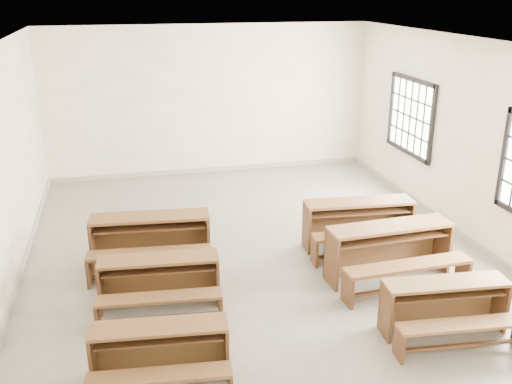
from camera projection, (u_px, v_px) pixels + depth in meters
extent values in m
plane|color=gray|center=(256.00, 252.00, 8.94)|extent=(8.50, 8.50, 0.00)
cube|color=white|center=(256.00, 44.00, 7.86)|extent=(7.00, 8.50, 0.05)
cube|color=white|center=(210.00, 101.00, 12.26)|extent=(7.00, 0.05, 3.20)
cube|color=white|center=(380.00, 297.00, 4.54)|extent=(7.00, 0.05, 3.20)
cube|color=white|center=(4.00, 171.00, 7.63)|extent=(0.05, 8.50, 3.20)
cube|color=white|center=(466.00, 140.00, 9.16)|extent=(0.05, 8.50, 3.20)
cube|color=#99988B|center=(212.00, 169.00, 12.79)|extent=(7.00, 0.04, 0.10)
cube|color=#99988B|center=(20.00, 274.00, 8.16)|extent=(0.04, 8.50, 0.10)
cube|color=#99988B|center=(455.00, 228.00, 9.69)|extent=(0.04, 8.50, 0.10)
cube|color=black|center=(504.00, 157.00, 8.23)|extent=(0.06, 0.08, 1.46)
cube|color=white|center=(411.00, 116.00, 10.81)|extent=(0.02, 1.50, 1.30)
cube|color=black|center=(414.00, 80.00, 10.57)|extent=(0.06, 1.62, 0.08)
cube|color=black|center=(407.00, 151.00, 11.04)|extent=(0.06, 1.62, 0.08)
cube|color=black|center=(432.00, 126.00, 10.08)|extent=(0.06, 0.08, 1.46)
cube|color=black|center=(392.00, 108.00, 11.52)|extent=(0.06, 0.08, 1.46)
cube|color=brown|center=(159.00, 327.00, 5.87)|extent=(1.45, 0.50, 0.04)
cube|color=brown|center=(161.00, 344.00, 6.13)|extent=(1.42, 0.18, 0.60)
cube|color=#4F301B|center=(93.00, 359.00, 5.89)|extent=(0.07, 0.36, 0.60)
cube|color=#4F301B|center=(226.00, 348.00, 6.07)|extent=(0.07, 0.36, 0.60)
cube|color=#4F301B|center=(159.00, 338.00, 5.90)|extent=(1.34, 0.40, 0.02)
cube|color=brown|center=(159.00, 375.00, 5.55)|extent=(1.44, 0.39, 0.04)
cube|color=brown|center=(158.00, 259.00, 7.23)|extent=(1.55, 0.52, 0.04)
cube|color=brown|center=(160.00, 277.00, 7.51)|extent=(1.52, 0.17, 0.65)
cube|color=#4F301B|center=(101.00, 287.00, 7.25)|extent=(0.07, 0.38, 0.65)
cube|color=#4F301B|center=(217.00, 279.00, 7.45)|extent=(0.07, 0.38, 0.65)
cube|color=#4F301B|center=(159.00, 269.00, 7.26)|extent=(1.43, 0.41, 0.02)
cube|color=brown|center=(159.00, 297.00, 6.89)|extent=(1.54, 0.40, 0.04)
cube|color=#4F301B|center=(98.00, 317.00, 6.86)|extent=(0.06, 0.27, 0.36)
cube|color=#4F301B|center=(221.00, 307.00, 7.06)|extent=(0.06, 0.27, 0.36)
cube|color=#4F301B|center=(160.00, 318.00, 6.99)|extent=(1.41, 0.17, 0.04)
cube|color=brown|center=(149.00, 217.00, 8.31)|extent=(1.77, 0.60, 0.04)
cube|color=brown|center=(152.00, 236.00, 8.63)|extent=(1.73, 0.21, 0.74)
cube|color=#4F301B|center=(93.00, 244.00, 8.34)|extent=(0.08, 0.44, 0.74)
cube|color=#4F301B|center=(208.00, 238.00, 8.56)|extent=(0.08, 0.44, 0.74)
cube|color=#4F301B|center=(150.00, 227.00, 8.35)|extent=(1.63, 0.48, 0.02)
cube|color=brown|center=(150.00, 253.00, 7.93)|extent=(1.75, 0.47, 0.04)
cube|color=#4F301B|center=(89.00, 271.00, 7.90)|extent=(0.07, 0.31, 0.41)
cube|color=#4F301B|center=(211.00, 263.00, 8.12)|extent=(0.07, 0.31, 0.41)
cube|color=#4F301B|center=(151.00, 273.00, 8.04)|extent=(1.60, 0.21, 0.04)
cube|color=brown|center=(447.00, 283.00, 6.69)|extent=(1.51, 0.51, 0.04)
cube|color=brown|center=(437.00, 300.00, 6.96)|extent=(1.48, 0.17, 0.63)
cube|color=#4F301B|center=(385.00, 312.00, 6.71)|extent=(0.07, 0.37, 0.63)
cube|color=#4F301B|center=(500.00, 303.00, 6.90)|extent=(0.07, 0.37, 0.63)
cube|color=#4F301B|center=(446.00, 293.00, 6.72)|extent=(1.39, 0.40, 0.02)
cube|color=brown|center=(462.00, 325.00, 6.36)|extent=(1.50, 0.39, 0.04)
cube|color=#4F301B|center=(399.00, 345.00, 6.33)|extent=(0.06, 0.26, 0.35)
cube|color=#4F301B|center=(459.00, 346.00, 6.46)|extent=(1.37, 0.17, 0.04)
cube|color=brown|center=(390.00, 226.00, 7.93)|extent=(1.80, 0.53, 0.04)
cube|color=brown|center=(381.00, 247.00, 8.24)|extent=(1.78, 0.13, 0.76)
cube|color=#4F301B|center=(331.00, 260.00, 7.83)|extent=(0.07, 0.45, 0.76)
cube|color=#4F301B|center=(442.00, 245.00, 8.29)|extent=(0.07, 0.45, 0.76)
cube|color=#4F301B|center=(390.00, 237.00, 7.96)|extent=(1.66, 0.41, 0.02)
cube|color=brown|center=(409.00, 265.00, 7.55)|extent=(1.79, 0.39, 0.04)
cube|color=#4F301B|center=(347.00, 290.00, 7.40)|extent=(0.06, 0.31, 0.42)
cube|color=#4F301B|center=(463.00, 272.00, 7.85)|extent=(0.06, 0.31, 0.42)
cube|color=#4F301B|center=(406.00, 288.00, 7.66)|extent=(1.65, 0.13, 0.04)
cube|color=brown|center=(359.00, 202.00, 8.91)|extent=(1.74, 0.56, 0.04)
cube|color=brown|center=(354.00, 220.00, 9.22)|extent=(1.71, 0.18, 0.73)
cube|color=#4F301B|center=(306.00, 228.00, 8.91)|extent=(0.08, 0.43, 0.73)
cube|color=#4F301B|center=(408.00, 221.00, 9.16)|extent=(0.08, 0.43, 0.73)
cube|color=#4F301B|center=(359.00, 211.00, 8.94)|extent=(1.61, 0.45, 0.02)
cube|color=brown|center=(369.00, 234.00, 8.53)|extent=(1.73, 0.44, 0.04)
cube|color=#4F301B|center=(315.00, 252.00, 8.48)|extent=(0.07, 0.30, 0.41)
cube|color=#4F301B|center=(420.00, 244.00, 8.73)|extent=(0.07, 0.30, 0.41)
cube|color=#4F301B|center=(368.00, 254.00, 8.64)|extent=(1.58, 0.18, 0.04)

